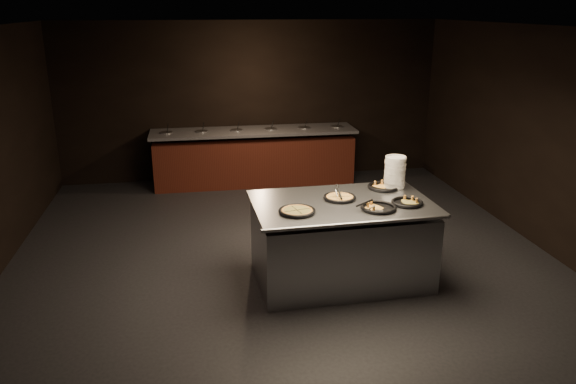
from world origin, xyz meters
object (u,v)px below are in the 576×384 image
serving_counter (341,243)px  pan_cheese_whole (340,197)px  pan_veggie_whole (297,211)px  plate_stack (395,172)px

serving_counter → pan_cheese_whole: 0.55m
pan_cheese_whole → pan_veggie_whole: bearing=-147.7°
plate_stack → pan_cheese_whole: bearing=-158.4°
pan_veggie_whole → pan_cheese_whole: bearing=32.3°
serving_counter → pan_cheese_whole: bearing=90.8°
pan_veggie_whole → plate_stack: bearing=26.4°
pan_cheese_whole → serving_counter: bearing=-87.2°
pan_veggie_whole → pan_cheese_whole: same height
plate_stack → pan_veggie_whole: bearing=-153.6°
serving_counter → plate_stack: size_ratio=5.33×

